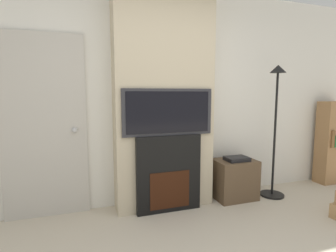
% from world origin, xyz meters
% --- Properties ---
extents(wall_back, '(6.00, 0.06, 2.70)m').
position_xyz_m(wall_back, '(0.00, 2.03, 1.35)').
color(wall_back, silver).
rests_on(wall_back, ground_plane).
extents(chimney_breast, '(1.19, 0.33, 2.70)m').
position_xyz_m(chimney_breast, '(0.00, 1.84, 1.35)').
color(chimney_breast, beige).
rests_on(chimney_breast, ground_plane).
extents(fireplace, '(0.77, 0.15, 0.91)m').
position_xyz_m(fireplace, '(0.00, 1.67, 0.45)').
color(fireplace, black).
rests_on(fireplace, ground_plane).
extents(television, '(1.07, 0.07, 0.54)m').
position_xyz_m(television, '(0.00, 1.67, 1.18)').
color(television, '#2D2D33').
rests_on(television, fireplace).
extents(floor_lamp, '(0.32, 0.32, 1.76)m').
position_xyz_m(floor_lamp, '(1.49, 1.65, 1.02)').
color(floor_lamp, black).
rests_on(floor_lamp, ground_plane).
extents(media_stand, '(0.54, 0.39, 0.57)m').
position_xyz_m(media_stand, '(0.95, 1.73, 0.27)').
color(media_stand, brown).
rests_on(media_stand, ground_plane).
extents(bookshelf, '(0.45, 0.27, 1.27)m').
position_xyz_m(bookshelf, '(2.74, 1.81, 0.64)').
color(bookshelf, '#997047').
rests_on(bookshelf, ground_plane).
extents(entry_door, '(0.90, 0.09, 2.04)m').
position_xyz_m(entry_door, '(-1.34, 1.97, 1.02)').
color(entry_door, '#BCB7AD').
rests_on(entry_door, ground_plane).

